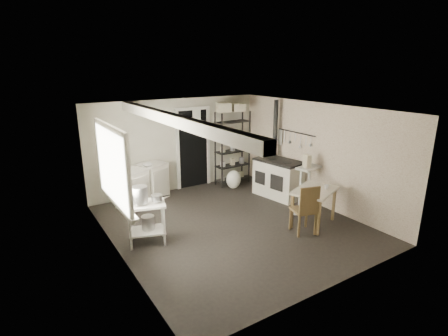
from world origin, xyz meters
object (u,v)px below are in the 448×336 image
work_table (313,206)px  stockpot (140,195)px  prep_table (147,222)px  chair (304,208)px  flour_sack (234,179)px  stove (278,179)px  base_cabinets (143,183)px  shelf_rack (232,149)px

work_table → stockpot: bearing=162.1°
prep_table → work_table: size_ratio=0.79×
chair → flour_sack: chair is taller
chair → stove: bearing=78.6°
base_cabinets → stove: (2.90, -1.39, -0.02)m
stockpot → flour_sack: 3.48m
chair → flour_sack: 2.80m
chair → flour_sack: (0.29, 2.77, -0.24)m
prep_table → stove: bearing=8.7°
stove → work_table: size_ratio=1.20×
work_table → flour_sack: bearing=93.3°
prep_table → chair: 2.89m
stockpot → shelf_rack: bearing=31.0°
prep_table → shelf_rack: shelf_rack is taller
stockpot → work_table: bearing=-17.9°
stockpot → flour_sack: bearing=27.7°
prep_table → flour_sack: prep_table is taller
work_table → chair: (-0.44, -0.16, 0.10)m
stove → prep_table: bearing=179.1°
stove → work_table: bearing=-115.5°
stove → work_table: (-0.45, -1.57, -0.06)m
flour_sack → chair: bearing=-96.0°
prep_table → stockpot: bearing=-179.1°
shelf_rack → chair: bearing=-100.5°
base_cabinets → shelf_rack: size_ratio=0.67×
stove → base_cabinets: bearing=144.8°
stove → flour_sack: stove is taller
stockpot → base_cabinets: (0.72, 1.93, -0.48)m
prep_table → work_table: 3.24m
stove → work_table: 1.63m
work_table → flour_sack: (-0.15, 2.61, -0.14)m
shelf_rack → work_table: 3.01m
chair → flour_sack: size_ratio=2.05×
prep_table → base_cabinets: size_ratio=0.58×
flour_sack → stockpot: bearing=-152.3°
stockpot → chair: size_ratio=0.30×
prep_table → stove: 3.56m
shelf_rack → stockpot: bearing=-150.7°
prep_table → base_cabinets: 2.03m
work_table → chair: bearing=-160.2°
prep_table → chair: chair is taller
base_cabinets → flour_sack: size_ratio=2.74×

